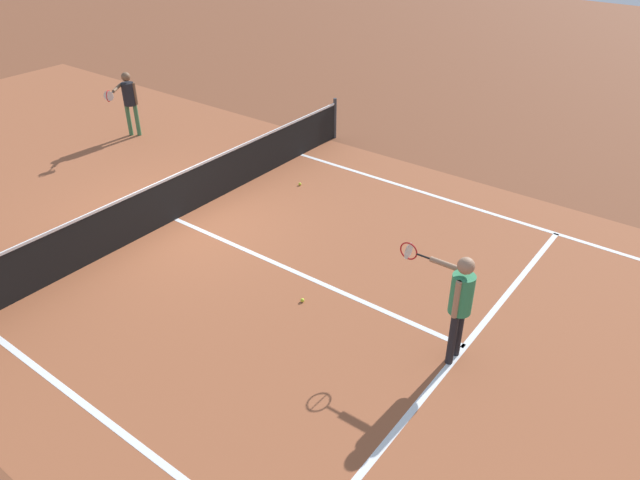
% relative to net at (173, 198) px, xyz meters
% --- Properties ---
extents(ground_plane, '(60.00, 60.00, 0.00)m').
position_rel_net_xyz_m(ground_plane, '(0.00, 0.00, -0.49)').
color(ground_plane, brown).
extents(court_surface_inbounds, '(10.62, 24.40, 0.00)m').
position_rel_net_xyz_m(court_surface_inbounds, '(0.00, 0.00, -0.49)').
color(court_surface_inbounds, '#9E5433').
rests_on(court_surface_inbounds, ground_plane).
extents(line_sideline_right, '(0.10, 11.89, 0.01)m').
position_rel_net_xyz_m(line_sideline_right, '(4.11, -5.95, -0.49)').
color(line_sideline_right, white).
rests_on(line_sideline_right, ground_plane).
extents(line_service_near, '(8.22, 0.10, 0.01)m').
position_rel_net_xyz_m(line_service_near, '(0.00, -6.40, -0.49)').
color(line_service_near, white).
rests_on(line_service_near, ground_plane).
extents(line_center_service, '(0.10, 6.40, 0.01)m').
position_rel_net_xyz_m(line_center_service, '(0.00, -3.20, -0.49)').
color(line_center_service, white).
rests_on(line_center_service, ground_plane).
extents(net, '(11.15, 0.09, 1.07)m').
position_rel_net_xyz_m(net, '(0.00, 0.00, 0.00)').
color(net, '#33383D').
rests_on(net, ground_plane).
extents(player_near, '(0.49, 1.24, 1.74)m').
position_rel_net_xyz_m(player_near, '(-0.33, -6.33, 0.60)').
color(player_near, black).
rests_on(player_near, ground_plane).
extents(player_far, '(1.13, 0.66, 1.70)m').
position_rel_net_xyz_m(player_far, '(2.42, 4.37, 0.57)').
color(player_far, '#3F7247').
rests_on(player_far, ground_plane).
extents(tennis_ball_mid_court, '(0.07, 0.07, 0.07)m').
position_rel_net_xyz_m(tennis_ball_mid_court, '(-0.60, -3.78, -0.46)').
color(tennis_ball_mid_court, '#CCE033').
rests_on(tennis_ball_mid_court, ground_plane).
extents(tennis_ball_near_net, '(0.07, 0.07, 0.07)m').
position_rel_net_xyz_m(tennis_ball_near_net, '(2.74, -1.05, -0.46)').
color(tennis_ball_near_net, '#CCE033').
rests_on(tennis_ball_near_net, ground_plane).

